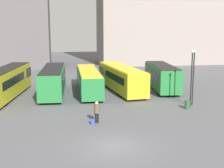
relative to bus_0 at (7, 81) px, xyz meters
The scene contains 12 objects.
ground_plane 19.30m from the bus_0, 60.86° to the right, with size 160.00×160.00×0.00m, color #56565B.
building_block_right 43.06m from the bus_0, 45.52° to the left, with size 29.06×11.28×26.67m.
bus_0 is the anchor object (origin of this frame).
bus_1 5.19m from the bus_0, ahead, with size 3.16×11.53×3.14m.
bus_2 9.46m from the bus_0, ahead, with size 2.69×12.27×2.74m.
bus_3 13.52m from the bus_0, ahead, with size 3.99×12.47×3.05m.
bus_4 18.78m from the bus_0, ahead, with size 3.50×9.97×3.15m.
traveler 14.46m from the bus_0, 52.25° to the right, with size 0.57×0.57×1.83m.
suitcase 14.62m from the bus_0, 54.26° to the right, with size 0.35×0.41×0.74m.
lamp_post_0 20.56m from the bus_0, 20.19° to the right, with size 0.28×0.28×5.64m.
lamp_post_1 20.34m from the bus_0, 22.07° to the right, with size 0.28×0.28×5.64m.
trash_bin 20.05m from the bus_0, 25.06° to the right, with size 0.52×0.52×0.85m.
Camera 1 is at (-3.50, -19.59, 7.96)m, focal length 50.00 mm.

